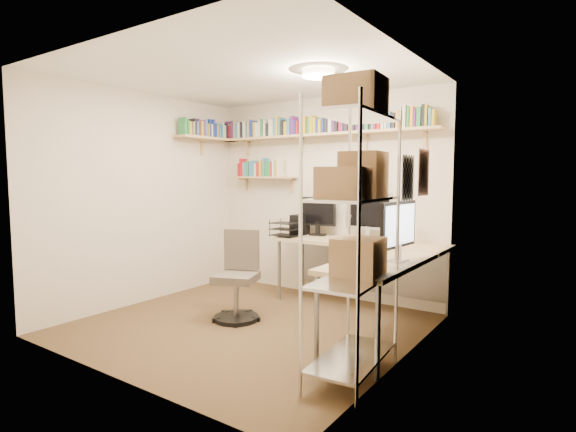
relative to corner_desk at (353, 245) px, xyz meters
name	(u,v)px	position (x,y,z in m)	size (l,w,h in m)	color
ground	(248,325)	(-0.70, -0.96, -0.77)	(3.20, 3.20, 0.00)	#4A341F
room_shell	(247,173)	(-0.69, -0.95, 0.78)	(3.24, 3.04, 2.52)	beige
wall_shelves	(286,136)	(-1.13, 0.34, 1.26)	(3.12, 1.09, 0.80)	#D9B37A
corner_desk	(353,245)	(0.00, 0.00, 0.00)	(2.06, 2.01, 1.34)	beige
office_chair	(238,282)	(-0.92, -0.85, -0.37)	(0.54, 0.55, 0.95)	black
wire_rack	(356,192)	(0.72, -1.41, 0.64)	(0.51, 0.92, 2.22)	silver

